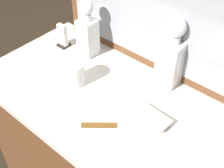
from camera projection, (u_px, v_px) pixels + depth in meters
name	position (u px, v px, depth m)	size (l,w,h in m)	color
dresser	(112.00, 164.00, 1.42)	(1.09, 0.57, 0.85)	brown
dresser_mirror	(160.00, 1.00, 1.09)	(0.94, 0.03, 0.60)	brown
crystal_decanter_rear	(171.00, 59.00, 1.14)	(0.08, 0.08, 0.29)	white
crystal_decanter_front	(88.00, 34.00, 1.29)	(0.07, 0.07, 0.26)	white
crystal_tumbler_rear	(74.00, 74.00, 1.18)	(0.08, 0.08, 0.09)	white
silver_brush_left	(153.00, 118.00, 1.05)	(0.13, 0.07, 0.02)	#B7A88C
tortoiseshell_comb	(99.00, 125.00, 1.04)	(0.11, 0.09, 0.01)	brown
napkin_holder	(63.00, 37.00, 1.37)	(0.05, 0.05, 0.11)	black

